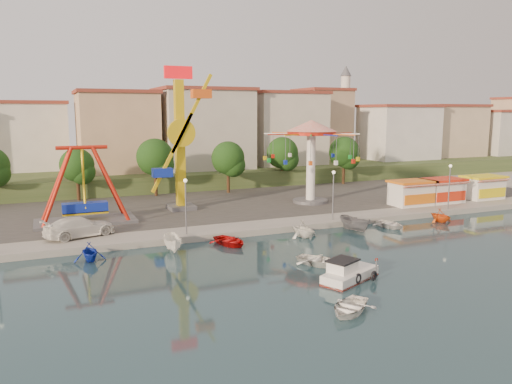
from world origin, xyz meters
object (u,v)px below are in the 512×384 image
kamikaze_tower (183,142)px  cabin_motorboat (349,274)px  pirate_ship_ride (84,186)px  van (79,227)px  rowboat_a (319,260)px  wave_swinger (311,143)px

kamikaze_tower → cabin_motorboat: bearing=-80.3°
cabin_motorboat → kamikaze_tower: bearing=75.0°
pirate_ship_ride → van: bearing=-99.3°
cabin_motorboat → rowboat_a: cabin_motorboat is taller
pirate_ship_ride → van: size_ratio=1.57×
cabin_motorboat → pirate_ship_ride: bearing=98.2°
cabin_motorboat → rowboat_a: 4.03m
wave_swinger → rowboat_a: bearing=-117.7°
kamikaze_tower → van: 16.72m
kamikaze_tower → wave_swinger: size_ratio=1.42×
van → cabin_motorboat: bearing=-156.1°
kamikaze_tower → rowboat_a: size_ratio=4.45×
rowboat_a → van: size_ratio=0.58×
pirate_ship_ride → kamikaze_tower: 12.31m
rowboat_a → van: van is taller
pirate_ship_ride → van: 6.87m
wave_swinger → rowboat_a: (-11.34, -21.57, -7.81)m
kamikaze_tower → cabin_motorboat: size_ratio=3.15×
rowboat_a → van: bearing=109.4°
cabin_motorboat → van: bearing=107.8°
kamikaze_tower → van: bearing=-143.9°
rowboat_a → van: 22.26m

